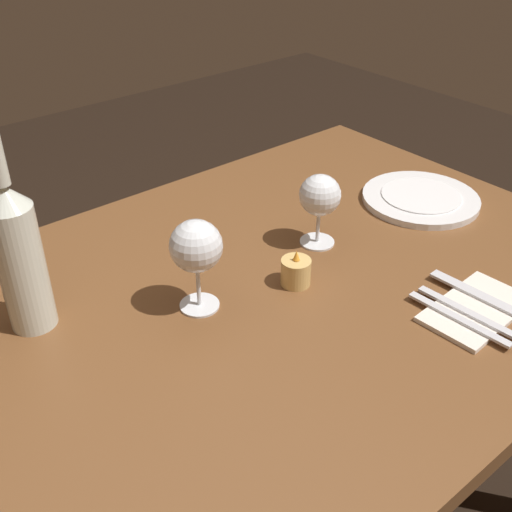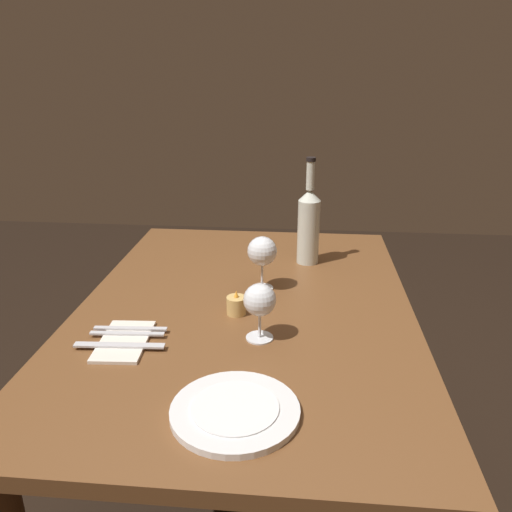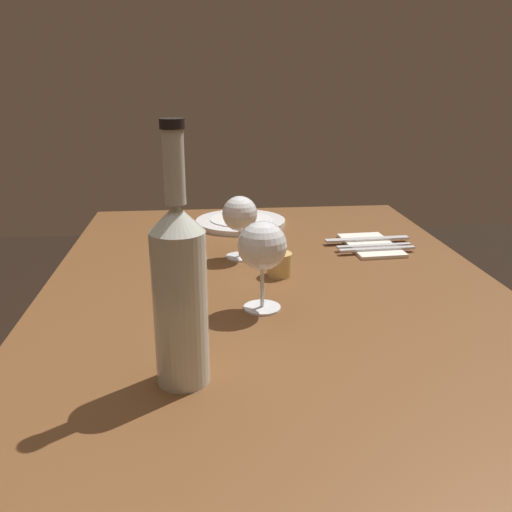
% 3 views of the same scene
% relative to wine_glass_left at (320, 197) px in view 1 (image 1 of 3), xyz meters
% --- Properties ---
extents(dining_table, '(1.30, 0.90, 0.74)m').
position_rel_wine_glass_left_xyz_m(dining_table, '(-0.17, -0.05, -0.19)').
color(dining_table, brown).
rests_on(dining_table, ground).
extents(wine_glass_left, '(0.08, 0.08, 0.14)m').
position_rel_wine_glass_left_xyz_m(wine_glass_left, '(0.00, 0.00, 0.00)').
color(wine_glass_left, white).
rests_on(wine_glass_left, dining_table).
extents(wine_glass_right, '(0.08, 0.08, 0.16)m').
position_rel_wine_glass_left_xyz_m(wine_glass_right, '(-0.29, -0.02, 0.01)').
color(wine_glass_right, white).
rests_on(wine_glass_right, dining_table).
extents(wine_bottle, '(0.07, 0.07, 0.35)m').
position_rel_wine_glass_left_xyz_m(wine_bottle, '(-0.51, 0.11, 0.03)').
color(wine_bottle, silver).
rests_on(wine_bottle, dining_table).
extents(votive_candle, '(0.05, 0.05, 0.07)m').
position_rel_wine_glass_left_xyz_m(votive_candle, '(-0.12, -0.07, -0.08)').
color(votive_candle, '#DBB266').
rests_on(votive_candle, dining_table).
extents(dinner_plate, '(0.25, 0.25, 0.02)m').
position_rel_wine_glass_left_xyz_m(dinner_plate, '(0.29, -0.02, -0.09)').
color(dinner_plate, white).
rests_on(dinner_plate, dining_table).
extents(folded_napkin, '(0.20, 0.12, 0.01)m').
position_rel_wine_glass_left_xyz_m(folded_napkin, '(0.05, -0.32, -0.09)').
color(folded_napkin, silver).
rests_on(folded_napkin, dining_table).
extents(fork_inner, '(0.02, 0.18, 0.00)m').
position_rel_wine_glass_left_xyz_m(fork_inner, '(0.02, -0.32, -0.09)').
color(fork_inner, silver).
rests_on(fork_inner, folded_napkin).
extents(fork_outer, '(0.02, 0.18, 0.00)m').
position_rel_wine_glass_left_xyz_m(fork_outer, '(-0.00, -0.32, -0.09)').
color(fork_outer, silver).
rests_on(fork_outer, folded_napkin).
extents(table_knife, '(0.03, 0.21, 0.00)m').
position_rel_wine_glass_left_xyz_m(table_knife, '(0.08, -0.32, -0.09)').
color(table_knife, silver).
rests_on(table_knife, folded_napkin).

